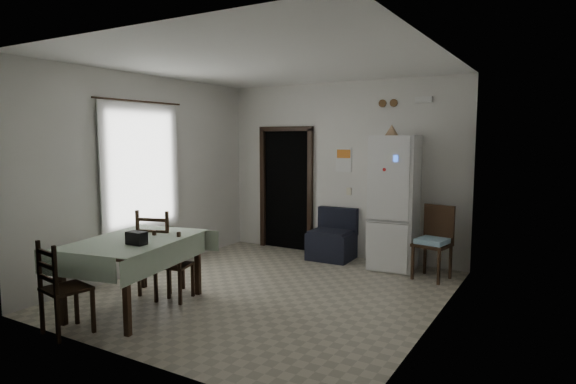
% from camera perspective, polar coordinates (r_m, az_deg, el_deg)
% --- Properties ---
extents(ground, '(4.50, 4.50, 0.00)m').
position_cam_1_polar(ground, '(6.39, -2.32, -11.66)').
color(ground, '#A59D87').
rests_on(ground, ground).
extents(ceiling, '(4.20, 4.50, 0.02)m').
position_cam_1_polar(ceiling, '(6.14, -2.45, 15.02)').
color(ceiling, white).
rests_on(ceiling, ground).
extents(wall_back, '(4.20, 0.02, 2.90)m').
position_cam_1_polar(wall_back, '(8.07, 6.32, 2.61)').
color(wall_back, silver).
rests_on(wall_back, ground).
extents(wall_front, '(4.20, 0.02, 2.90)m').
position_cam_1_polar(wall_front, '(4.39, -18.53, -0.88)').
color(wall_front, silver).
rests_on(wall_front, ground).
extents(wall_left, '(0.02, 4.50, 2.90)m').
position_cam_1_polar(wall_left, '(7.44, -16.11, 2.08)').
color(wall_left, silver).
rests_on(wall_left, ground).
extents(wall_right, '(0.02, 4.50, 2.90)m').
position_cam_1_polar(wall_right, '(5.26, 17.20, 0.34)').
color(wall_right, silver).
rests_on(wall_right, ground).
extents(doorway, '(1.06, 0.52, 2.22)m').
position_cam_1_polar(doorway, '(8.76, 0.56, 0.39)').
color(doorway, black).
rests_on(doorway, ground).
extents(window_recess, '(0.10, 1.20, 1.60)m').
position_cam_1_polar(window_recess, '(7.34, -17.54, 2.76)').
color(window_recess, silver).
rests_on(window_recess, ground).
extents(curtain, '(0.02, 1.45, 1.85)m').
position_cam_1_polar(curtain, '(7.26, -16.96, 2.74)').
color(curtain, silver).
rests_on(curtain, ground).
extents(curtain_rod, '(0.02, 1.60, 0.02)m').
position_cam_1_polar(curtain_rod, '(7.25, -17.15, 10.24)').
color(curtain_rod, black).
rests_on(curtain_rod, ground).
extents(calendar, '(0.28, 0.02, 0.40)m').
position_cam_1_polar(calendar, '(8.03, 6.62, 3.81)').
color(calendar, white).
rests_on(calendar, ground).
extents(calendar_image, '(0.24, 0.01, 0.14)m').
position_cam_1_polar(calendar_image, '(8.02, 6.61, 4.52)').
color(calendar_image, orange).
rests_on(calendar_image, ground).
extents(light_switch, '(0.08, 0.02, 0.12)m').
position_cam_1_polar(light_switch, '(8.03, 7.23, 0.08)').
color(light_switch, beige).
rests_on(light_switch, ground).
extents(vent_left, '(0.12, 0.03, 0.12)m').
position_cam_1_polar(vent_left, '(7.80, 11.14, 10.27)').
color(vent_left, brown).
rests_on(vent_left, ground).
extents(vent_right, '(0.12, 0.03, 0.12)m').
position_cam_1_polar(vent_right, '(7.74, 12.42, 10.27)').
color(vent_right, brown).
rests_on(vent_right, ground).
extents(emergency_light, '(0.25, 0.07, 0.09)m').
position_cam_1_polar(emergency_light, '(7.58, 15.80, 10.49)').
color(emergency_light, white).
rests_on(emergency_light, ground).
extents(fridge, '(0.70, 0.70, 2.02)m').
position_cam_1_polar(fridge, '(7.45, 12.56, -1.23)').
color(fridge, white).
rests_on(fridge, ground).
extents(tan_cone, '(0.20, 0.20, 0.16)m').
position_cam_1_polar(tan_cone, '(7.37, 12.19, 7.19)').
color(tan_cone, tan).
rests_on(tan_cone, fridge).
extents(navy_seat, '(0.70, 0.68, 0.83)m').
position_cam_1_polar(navy_seat, '(7.93, 5.18, -5.01)').
color(navy_seat, black).
rests_on(navy_seat, ground).
extents(corner_chair, '(0.52, 0.52, 1.04)m').
position_cam_1_polar(corner_chair, '(7.06, 16.72, -5.81)').
color(corner_chair, black).
rests_on(corner_chair, ground).
extents(dining_table, '(1.31, 1.75, 0.83)m').
position_cam_1_polar(dining_table, '(5.93, -17.58, -9.22)').
color(dining_table, '#A2B69C').
rests_on(dining_table, ground).
extents(black_bag, '(0.22, 0.13, 0.14)m').
position_cam_1_polar(black_bag, '(5.51, -17.51, -5.23)').
color(black_bag, black).
rests_on(black_bag, dining_table).
extents(dining_chair_far_left, '(0.59, 0.59, 1.09)m').
position_cam_1_polar(dining_chair_far_left, '(6.39, -14.82, -6.76)').
color(dining_chair_far_left, black).
rests_on(dining_chair_far_left, ground).
extents(dining_chair_far_right, '(0.46, 0.46, 0.88)m').
position_cam_1_polar(dining_chair_far_right, '(6.12, -13.34, -8.33)').
color(dining_chair_far_right, black).
rests_on(dining_chair_far_right, ground).
extents(dining_chair_near_head, '(0.48, 0.48, 0.97)m').
position_cam_1_polar(dining_chair_near_head, '(5.43, -24.79, -10.21)').
color(dining_chair_near_head, black).
rests_on(dining_chair_near_head, ground).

